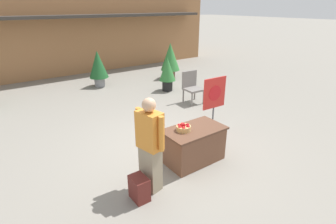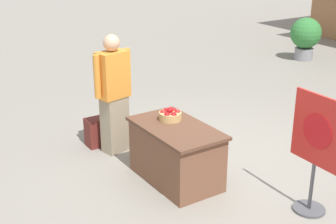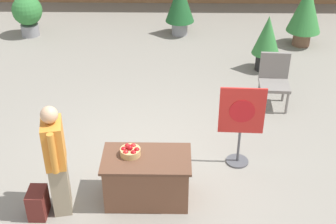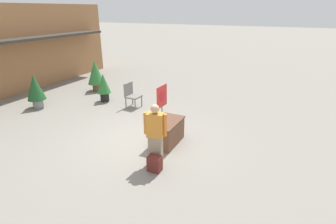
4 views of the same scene
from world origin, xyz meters
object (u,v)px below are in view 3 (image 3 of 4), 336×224
at_px(poster_board, 241,122).
at_px(potted_plant_far_right, 267,39).
at_px(display_table, 147,178).
at_px(potted_plant_near_right, 27,13).
at_px(apple_basket, 130,151).
at_px(person_visitor, 56,160).
at_px(potted_plant_far_left, 306,10).
at_px(backpack, 38,203).
at_px(potted_plant_near_left, 180,4).
at_px(patio_chair, 274,78).

distance_m(poster_board, potted_plant_far_right, 3.46).
distance_m(display_table, potted_plant_near_right, 6.91).
bearing_deg(apple_basket, person_visitor, -162.31).
height_order(person_visitor, potted_plant_far_left, person_visitor).
distance_m(display_table, potted_plant_far_right, 4.81).
bearing_deg(person_visitor, poster_board, 11.51).
relative_size(backpack, potted_plant_near_right, 0.40).
bearing_deg(potted_plant_near_left, display_table, -94.63).
distance_m(person_visitor, backpack, 0.73).
bearing_deg(apple_basket, potted_plant_far_right, 58.05).
bearing_deg(potted_plant_far_left, display_table, -122.05).
bearing_deg(potted_plant_near_right, patio_chair, -30.95).
distance_m(poster_board, potted_plant_far_left, 5.13).
xyz_separation_m(potted_plant_far_left, potted_plant_near_left, (-2.97, 0.64, -0.07)).
height_order(display_table, apple_basket, apple_basket).
bearing_deg(potted_plant_far_left, patio_chair, -113.16).
bearing_deg(backpack, person_visitor, 22.63).
bearing_deg(display_table, potted_plant_near_right, 118.73).
bearing_deg(poster_board, person_visitor, -64.31).
bearing_deg(patio_chair, person_visitor, -45.90).
xyz_separation_m(potted_plant_far_right, potted_plant_near_left, (-1.84, 2.00, 0.09)).
height_order(person_visitor, potted_plant_near_left, person_visitor).
bearing_deg(potted_plant_near_right, potted_plant_far_left, -4.27).
bearing_deg(poster_board, display_table, -55.90).
bearing_deg(apple_basket, potted_plant_near_right, 117.30).
bearing_deg(potted_plant_near_right, backpack, -74.08).
relative_size(potted_plant_far_right, potted_plant_far_left, 0.82).
relative_size(potted_plant_far_right, potted_plant_near_right, 1.19).
distance_m(poster_board, patio_chair, 2.05).
distance_m(potted_plant_far_right, potted_plant_near_right, 5.96).
relative_size(poster_board, potted_plant_far_right, 1.10).
height_order(backpack, potted_plant_near_left, potted_plant_near_left).
relative_size(potted_plant_far_right, potted_plant_near_left, 0.89).
height_order(backpack, patio_chair, patio_chair).
bearing_deg(patio_chair, apple_basket, -39.74).
relative_size(display_table, potted_plant_far_right, 1.00).
xyz_separation_m(display_table, backpack, (-1.49, -0.37, -0.16)).
relative_size(person_visitor, potted_plant_far_right, 1.35).
relative_size(poster_board, potted_plant_far_left, 0.90).
distance_m(person_visitor, potted_plant_near_right, 6.65).
bearing_deg(potted_plant_near_left, poster_board, -80.42).
height_order(potted_plant_far_left, potted_plant_near_right, potted_plant_far_left).
bearing_deg(patio_chair, potted_plant_far_right, -179.86).
bearing_deg(potted_plant_near_right, potted_plant_near_left, 1.95).
height_order(poster_board, patio_chair, poster_board).
xyz_separation_m(display_table, potted_plant_near_right, (-3.32, 6.05, 0.24)).
height_order(apple_basket, potted_plant_far_left, potted_plant_far_left).
distance_m(backpack, potted_plant_far_left, 7.75).
bearing_deg(person_visitor, potted_plant_near_right, 97.19).
height_order(person_visitor, potted_plant_near_right, person_visitor).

